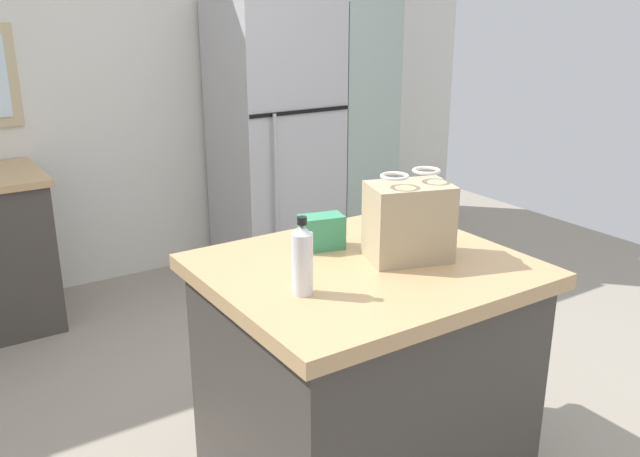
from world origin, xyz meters
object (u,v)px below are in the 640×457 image
Objects in this scene: refrigerator at (275,138)px; tall_cabinet at (348,112)px; kitchen_island at (363,376)px; bottle at (302,259)px; small_box at (321,232)px; shopping_bag at (409,221)px.

tall_cabinet reaches higher than refrigerator.
tall_cabinet is at bearing 0.02° from refrigerator.
refrigerator is at bearing 67.97° from kitchen_island.
small_box is at bearing 48.59° from bottle.
refrigerator is at bearing 71.84° from shopping_bag.
small_box is (-0.04, 0.23, 0.53)m from kitchen_island.
tall_cabinet is 6.20× the size of shopping_bag.
tall_cabinet reaches higher than small_box.
tall_cabinet is 12.73× the size of small_box.
shopping_bag is (-1.38, -2.31, 0.02)m from tall_cabinet.
tall_cabinet is at bearing 52.11° from small_box.
refrigerator is 5.47× the size of shopping_bag.
tall_cabinet is 3.02m from bottle.
kitchen_island is at bearing -112.03° from refrigerator.
bottle is at bearing -163.47° from kitchen_island.
kitchen_island is 2.49m from refrigerator.
shopping_bag is at bearing -120.96° from tall_cabinet.
refrigerator reaches higher than small_box.
tall_cabinet is 2.59m from small_box.
refrigerator is 7.12× the size of bottle.
kitchen_island is 4.28× the size of bottle.
refrigerator reaches higher than bottle.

